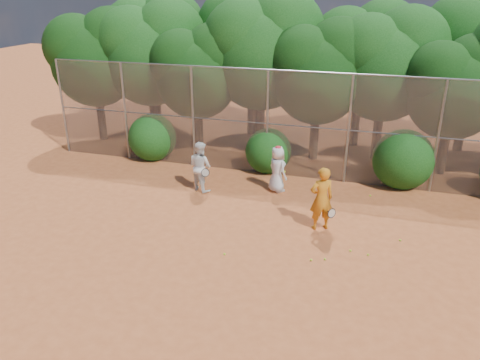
% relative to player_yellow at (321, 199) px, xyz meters
% --- Properties ---
extents(ground, '(80.00, 80.00, 0.00)m').
position_rel_player_yellow_xyz_m(ground, '(-1.64, -2.10, -0.98)').
color(ground, '#AA5126').
rests_on(ground, ground).
extents(fence_back, '(20.05, 0.09, 4.03)m').
position_rel_player_yellow_xyz_m(fence_back, '(-1.76, 3.90, 1.07)').
color(fence_back, gray).
rests_on(fence_back, ground).
extents(tree_0, '(4.38, 3.81, 6.00)m').
position_rel_player_yellow_xyz_m(tree_0, '(-11.08, 5.94, 2.95)').
color(tree_0, black).
rests_on(tree_0, ground).
extents(tree_1, '(4.64, 4.03, 6.35)m').
position_rel_player_yellow_xyz_m(tree_1, '(-8.58, 6.44, 3.18)').
color(tree_1, black).
rests_on(tree_1, ground).
extents(tree_2, '(3.99, 3.47, 5.47)m').
position_rel_player_yellow_xyz_m(tree_2, '(-6.09, 5.73, 2.60)').
color(tree_2, black).
rests_on(tree_2, ground).
extents(tree_3, '(4.89, 4.26, 6.70)m').
position_rel_player_yellow_xyz_m(tree_3, '(-3.58, 6.74, 3.41)').
color(tree_3, black).
rests_on(tree_3, ground).
extents(tree_4, '(4.19, 3.64, 5.73)m').
position_rel_player_yellow_xyz_m(tree_4, '(-1.09, 6.14, 2.78)').
color(tree_4, black).
rests_on(tree_4, ground).
extents(tree_5, '(4.51, 3.92, 6.17)m').
position_rel_player_yellow_xyz_m(tree_5, '(1.42, 6.94, 3.07)').
color(tree_5, black).
rests_on(tree_5, ground).
extents(tree_6, '(3.86, 3.36, 5.29)m').
position_rel_player_yellow_xyz_m(tree_6, '(3.91, 5.93, 2.49)').
color(tree_6, black).
rests_on(tree_6, ground).
extents(tree_9, '(4.83, 4.20, 6.62)m').
position_rel_player_yellow_xyz_m(tree_9, '(-9.58, 8.74, 3.36)').
color(tree_9, black).
rests_on(tree_9, ground).
extents(tree_10, '(5.15, 4.48, 7.06)m').
position_rel_player_yellow_xyz_m(tree_10, '(-4.57, 8.94, 3.65)').
color(tree_10, black).
rests_on(tree_10, ground).
extents(tree_11, '(4.64, 4.03, 6.35)m').
position_rel_player_yellow_xyz_m(tree_11, '(0.42, 8.54, 3.18)').
color(tree_11, black).
rests_on(tree_11, ground).
extents(tree_12, '(5.02, 4.37, 6.88)m').
position_rel_player_yellow_xyz_m(tree_12, '(4.92, 9.14, 3.53)').
color(tree_12, black).
rests_on(tree_12, ground).
extents(bush_0, '(2.00, 2.00, 2.00)m').
position_rel_player_yellow_xyz_m(bush_0, '(-7.64, 4.20, 0.02)').
color(bush_0, '#103E0F').
rests_on(bush_0, ground).
extents(bush_1, '(1.80, 1.80, 1.80)m').
position_rel_player_yellow_xyz_m(bush_1, '(-2.64, 4.20, -0.08)').
color(bush_1, '#103E0F').
rests_on(bush_1, ground).
extents(bush_2, '(2.20, 2.20, 2.20)m').
position_rel_player_yellow_xyz_m(bush_2, '(2.36, 4.20, 0.12)').
color(bush_2, '#103E0F').
rests_on(bush_2, ground).
extents(player_yellow, '(0.90, 0.75, 1.97)m').
position_rel_player_yellow_xyz_m(player_yellow, '(0.00, 0.00, 0.00)').
color(player_yellow, orange).
rests_on(player_yellow, ground).
extents(player_teen, '(0.97, 0.93, 1.69)m').
position_rel_player_yellow_xyz_m(player_teen, '(-1.86, 2.34, -0.14)').
color(player_teen, silver).
rests_on(player_teen, ground).
extents(player_white, '(1.08, 0.99, 1.79)m').
position_rel_player_yellow_xyz_m(player_white, '(-4.49, 1.66, -0.09)').
color(player_white, silver).
rests_on(player_white, ground).
extents(ball_0, '(0.07, 0.07, 0.07)m').
position_rel_player_yellow_xyz_m(ball_0, '(0.40, -1.76, -0.95)').
color(ball_0, '#B7D025').
rests_on(ball_0, ground).
extents(ball_1, '(0.07, 0.07, 0.07)m').
position_rel_player_yellow_xyz_m(ball_1, '(2.34, -0.11, -0.95)').
color(ball_1, '#B7D025').
rests_on(ball_1, ground).
extents(ball_2, '(0.07, 0.07, 0.07)m').
position_rel_player_yellow_xyz_m(ball_2, '(0.05, -1.90, -0.95)').
color(ball_2, '#B7D025').
rests_on(ball_2, ground).
extents(ball_3, '(0.07, 0.07, 0.07)m').
position_rel_player_yellow_xyz_m(ball_3, '(1.01, -1.11, -0.95)').
color(ball_3, '#B7D025').
rests_on(ball_3, ground).
extents(ball_4, '(0.07, 0.07, 0.07)m').
position_rel_player_yellow_xyz_m(ball_4, '(-2.26, -2.30, -0.95)').
color(ball_4, '#B7D025').
rests_on(ball_4, ground).
extents(ball_5, '(0.07, 0.07, 0.07)m').
position_rel_player_yellow_xyz_m(ball_5, '(1.37, 2.82, -0.95)').
color(ball_5, '#B7D025').
rests_on(ball_5, ground).
extents(ball_6, '(0.07, 0.07, 0.07)m').
position_rel_player_yellow_xyz_m(ball_6, '(1.49, -1.19, -0.95)').
color(ball_6, '#B7D025').
rests_on(ball_6, ground).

